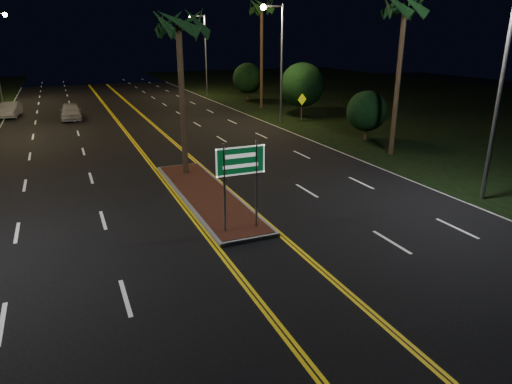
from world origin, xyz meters
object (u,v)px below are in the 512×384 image
highway_sign (241,169)px  streetlight_right_near (498,65)px  car_near (70,110)px  car_far (10,109)px  median_island (207,195)px  shrub_far (248,78)px  palm_right_far (262,8)px  shrub_near (367,111)px  streetlight_right_mid (277,51)px  shrub_mid (302,85)px  palm_median (178,24)px  streetlight_right_far (202,46)px  warning_sign (302,103)px  palm_right_near (405,7)px

highway_sign → streetlight_right_near: (10.61, -0.80, 3.25)m
car_near → car_far: bearing=146.5°
median_island → shrub_far: (13.80, 29.00, 2.25)m
palm_right_far → car_near: 19.38m
median_island → highway_sign: bearing=-90.0°
highway_sign → car_far: size_ratio=0.72×
median_island → shrub_near: (13.50, 7.00, 1.86)m
highway_sign → streetlight_right_mid: (10.61, 19.20, 3.25)m
shrub_mid → shrub_far: (-0.20, 12.00, -0.39)m
median_island → car_near: 23.87m
palm_median → car_near: palm_median is taller
median_island → streetlight_right_far: (10.61, 35.00, 5.57)m
streetlight_right_far → median_island: bearing=-106.9°
shrub_mid → warning_sign: 2.48m
median_island → palm_median: (0.00, 3.50, 7.19)m
car_near → warning_sign: (17.69, -8.26, 0.63)m
shrub_near → warning_sign: bearing=93.5°
median_island → shrub_near: 15.32m
palm_right_far → warning_sign: palm_right_far is taller
median_island → warning_sign: 19.99m
shrub_far → shrub_near: bearing=-90.8°
car_near → car_far: size_ratio=1.10×
highway_sign → car_near: highway_sign is taller
median_island → shrub_far: shrub_far is taller
streetlight_right_far → shrub_far: streetlight_right_far is taller
shrub_far → palm_median: bearing=-118.4°
palm_right_far → car_far: (-22.30, 3.77, -8.41)m
warning_sign → shrub_far: bearing=71.2°
median_island → shrub_near: size_ratio=3.11×
streetlight_right_mid → median_island: bearing=-125.3°
highway_sign → streetlight_right_mid: size_ratio=0.36×
palm_median → palm_right_near: (12.50, -0.50, 0.94)m
median_island → streetlight_right_far: 37.00m
palm_right_near → palm_right_far: (0.30, 20.00, 0.93)m
streetlight_right_mid → car_far: bearing=149.7°
streetlight_right_near → warning_sign: (2.39, 20.13, -4.22)m
shrub_mid → streetlight_right_mid: bearing=-149.4°
streetlight_right_mid → palm_median: streetlight_right_mid is taller
median_island → streetlight_right_mid: (10.61, 15.00, 5.57)m
palm_median → shrub_mid: palm_median is taller
median_island → streetlight_right_near: size_ratio=1.14×
streetlight_right_near → shrub_mid: 22.45m
median_island → shrub_far: bearing=64.6°
car_far → streetlight_right_mid: bearing=-22.9°
streetlight_right_far → palm_median: bearing=-108.6°
warning_sign → highway_sign: bearing=-139.4°
palm_right_far → warning_sign: (0.20, -7.87, -7.71)m
highway_sign → warning_sign: size_ratio=1.43×
shrub_mid → palm_right_near: bearing=-96.1°
median_island → palm_right_near: palm_right_near is taller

